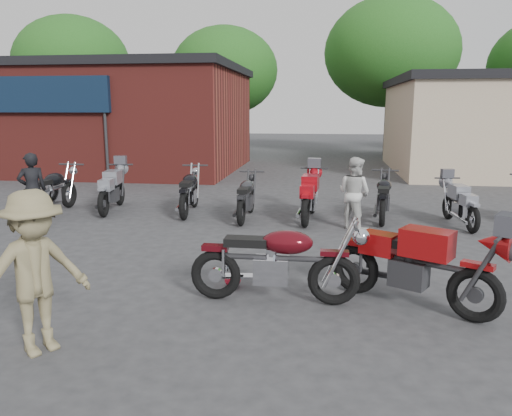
# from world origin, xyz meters

# --- Properties ---
(ground) EXTENTS (90.00, 90.00, 0.00)m
(ground) POSITION_xyz_m (0.00, 0.00, 0.00)
(ground) COLOR #313133
(brick_building) EXTENTS (12.00, 8.00, 4.00)m
(brick_building) POSITION_xyz_m (-9.00, 14.00, 2.00)
(brick_building) COLOR maroon
(brick_building) RESTS_ON ground
(tree_0) EXTENTS (6.56, 6.56, 8.20)m
(tree_0) POSITION_xyz_m (-14.00, 22.00, 4.10)
(tree_0) COLOR #164C14
(tree_0) RESTS_ON ground
(tree_1) EXTENTS (5.92, 5.92, 7.40)m
(tree_1) POSITION_xyz_m (-5.00, 22.00, 3.70)
(tree_1) COLOR #164C14
(tree_1) RESTS_ON ground
(tree_2) EXTENTS (7.04, 7.04, 8.80)m
(tree_2) POSITION_xyz_m (4.00, 22.00, 4.40)
(tree_2) COLOR #164C14
(tree_2) RESTS_ON ground
(vintage_motorcycle) EXTENTS (2.17, 0.72, 1.26)m
(vintage_motorcycle) POSITION_xyz_m (0.07, 0.01, 0.63)
(vintage_motorcycle) COLOR #4B0910
(vintage_motorcycle) RESTS_ON ground
(sportbike) EXTENTS (2.25, 1.74, 1.27)m
(sportbike) POSITION_xyz_m (1.83, 0.07, 0.63)
(sportbike) COLOR #A30D0F
(sportbike) RESTS_ON ground
(helmet) EXTENTS (0.30, 0.30, 0.22)m
(helmet) POSITION_xyz_m (-0.62, 0.49, 0.11)
(helmet) COLOR red
(helmet) RESTS_ON ground
(person_dark) EXTENTS (0.70, 0.67, 1.61)m
(person_dark) POSITION_xyz_m (-5.61, 3.65, 0.80)
(person_dark) COLOR black
(person_dark) RESTS_ON ground
(person_light) EXTENTS (0.95, 0.92, 1.54)m
(person_light) POSITION_xyz_m (1.29, 4.39, 0.77)
(person_light) COLOR silver
(person_light) RESTS_ON ground
(person_tan) EXTENTS (1.18, 1.29, 1.74)m
(person_tan) POSITION_xyz_m (-2.28, -1.70, 0.87)
(person_tan) COLOR #827550
(person_tan) RESTS_ON ground
(row_bike_0) EXTENTS (0.77, 2.17, 1.25)m
(row_bike_0) POSITION_xyz_m (-5.92, 4.97, 0.62)
(row_bike_0) COLOR black
(row_bike_0) RESTS_ON ground
(row_bike_1) EXTENTS (0.98, 2.15, 1.20)m
(row_bike_1) POSITION_xyz_m (-4.62, 5.49, 0.60)
(row_bike_1) COLOR gray
(row_bike_1) RESTS_ON ground
(row_bike_2) EXTENTS (0.89, 2.15, 1.21)m
(row_bike_2) POSITION_xyz_m (-2.61, 5.46, 0.61)
(row_bike_2) COLOR black
(row_bike_2) RESTS_ON ground
(row_bike_3) EXTENTS (0.64, 1.95, 1.13)m
(row_bike_3) POSITION_xyz_m (-1.13, 5.02, 0.57)
(row_bike_3) COLOR #28272A
(row_bike_3) RESTS_ON ground
(row_bike_4) EXTENTS (0.86, 2.17, 1.23)m
(row_bike_4) POSITION_xyz_m (0.33, 5.11, 0.62)
(row_bike_4) COLOR #B20E19
(row_bike_4) RESTS_ON ground
(row_bike_5) EXTENTS (0.92, 2.09, 1.17)m
(row_bike_5) POSITION_xyz_m (2.02, 5.38, 0.59)
(row_bike_5) COLOR black
(row_bike_5) RESTS_ON ground
(row_bike_6) EXTENTS (0.84, 1.90, 1.07)m
(row_bike_6) POSITION_xyz_m (3.61, 4.96, 0.53)
(row_bike_6) COLOR gray
(row_bike_6) RESTS_ON ground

